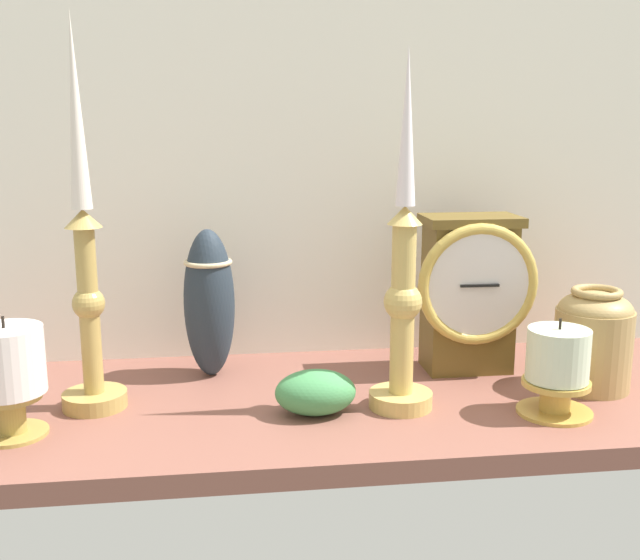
{
  "coord_description": "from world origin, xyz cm",
  "views": [
    {
      "loc": [
        -11.14,
        -83.05,
        32.03
      ],
      "look_at": [
        -0.21,
        0.0,
        14.0
      ],
      "focal_mm": 42.38,
      "sensor_mm": 36.0,
      "label": 1
    }
  ],
  "objects_px": {
    "mantel_clock": "(470,291)",
    "pillar_candle_near_clock": "(8,372)",
    "pillar_candle_front": "(557,369)",
    "brass_vase_jar": "(593,337)",
    "tall_ceramic_vase": "(209,302)",
    "candlestick_tall_center": "(403,290)",
    "candlestick_tall_left": "(87,272)"
  },
  "relations": [
    {
      "from": "pillar_candle_front",
      "to": "tall_ceramic_vase",
      "type": "distance_m",
      "value": 0.42
    },
    {
      "from": "candlestick_tall_left",
      "to": "pillar_candle_near_clock",
      "type": "distance_m",
      "value": 0.13
    },
    {
      "from": "mantel_clock",
      "to": "candlestick_tall_left",
      "type": "bearing_deg",
      "value": -171.62
    },
    {
      "from": "pillar_candle_front",
      "to": "tall_ceramic_vase",
      "type": "height_order",
      "value": "tall_ceramic_vase"
    },
    {
      "from": "mantel_clock",
      "to": "pillar_candle_near_clock",
      "type": "relative_size",
      "value": 1.58
    },
    {
      "from": "candlestick_tall_left",
      "to": "tall_ceramic_vase",
      "type": "height_order",
      "value": "candlestick_tall_left"
    },
    {
      "from": "tall_ceramic_vase",
      "to": "pillar_candle_front",
      "type": "bearing_deg",
      "value": -25.38
    },
    {
      "from": "candlestick_tall_center",
      "to": "tall_ceramic_vase",
      "type": "height_order",
      "value": "candlestick_tall_center"
    },
    {
      "from": "brass_vase_jar",
      "to": "pillar_candle_near_clock",
      "type": "bearing_deg",
      "value": -175.18
    },
    {
      "from": "candlestick_tall_left",
      "to": "candlestick_tall_center",
      "type": "height_order",
      "value": "candlestick_tall_left"
    },
    {
      "from": "brass_vase_jar",
      "to": "pillar_candle_front",
      "type": "relative_size",
      "value": 1.14
    },
    {
      "from": "pillar_candle_front",
      "to": "pillar_candle_near_clock",
      "type": "xyz_separation_m",
      "value": [
        -0.58,
        0.02,
        0.02
      ]
    },
    {
      "from": "pillar_candle_near_clock",
      "to": "tall_ceramic_vase",
      "type": "relative_size",
      "value": 0.68
    },
    {
      "from": "brass_vase_jar",
      "to": "pillar_candle_near_clock",
      "type": "height_order",
      "value": "pillar_candle_near_clock"
    },
    {
      "from": "candlestick_tall_center",
      "to": "tall_ceramic_vase",
      "type": "xyz_separation_m",
      "value": [
        -0.21,
        0.14,
        -0.04
      ]
    },
    {
      "from": "brass_vase_jar",
      "to": "pillar_candle_front",
      "type": "distance_m",
      "value": 0.11
    },
    {
      "from": "candlestick_tall_left",
      "to": "tall_ceramic_vase",
      "type": "xyz_separation_m",
      "value": [
        0.13,
        0.09,
        -0.06
      ]
    },
    {
      "from": "brass_vase_jar",
      "to": "pillar_candle_near_clock",
      "type": "distance_m",
      "value": 0.66
    },
    {
      "from": "tall_ceramic_vase",
      "to": "candlestick_tall_center",
      "type": "bearing_deg",
      "value": -33.07
    },
    {
      "from": "pillar_candle_front",
      "to": "pillar_candle_near_clock",
      "type": "height_order",
      "value": "pillar_candle_near_clock"
    },
    {
      "from": "candlestick_tall_center",
      "to": "pillar_candle_near_clock",
      "type": "bearing_deg",
      "value": -176.74
    },
    {
      "from": "mantel_clock",
      "to": "pillar_candle_front",
      "type": "relative_size",
      "value": 1.85
    },
    {
      "from": "brass_vase_jar",
      "to": "candlestick_tall_center",
      "type": "bearing_deg",
      "value": -172.52
    },
    {
      "from": "candlestick_tall_left",
      "to": "tall_ceramic_vase",
      "type": "distance_m",
      "value": 0.17
    },
    {
      "from": "pillar_candle_front",
      "to": "tall_ceramic_vase",
      "type": "relative_size",
      "value": 0.58
    },
    {
      "from": "mantel_clock",
      "to": "candlestick_tall_center",
      "type": "bearing_deg",
      "value": -135.55
    },
    {
      "from": "candlestick_tall_center",
      "to": "candlestick_tall_left",
      "type": "bearing_deg",
      "value": 172.44
    },
    {
      "from": "candlestick_tall_center",
      "to": "tall_ceramic_vase",
      "type": "distance_m",
      "value": 0.26
    },
    {
      "from": "brass_vase_jar",
      "to": "pillar_candle_front",
      "type": "height_order",
      "value": "brass_vase_jar"
    },
    {
      "from": "brass_vase_jar",
      "to": "tall_ceramic_vase",
      "type": "xyz_separation_m",
      "value": [
        -0.46,
        0.11,
        0.03
      ]
    },
    {
      "from": "candlestick_tall_center",
      "to": "tall_ceramic_vase",
      "type": "relative_size",
      "value": 2.11
    },
    {
      "from": "candlestick_tall_center",
      "to": "pillar_candle_near_clock",
      "type": "height_order",
      "value": "candlestick_tall_center"
    }
  ]
}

